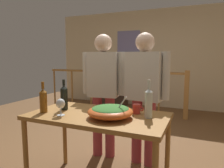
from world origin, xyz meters
name	(u,v)px	position (x,y,z in m)	size (l,w,h in m)	color
ground_plane	(107,148)	(0.00, 0.00, 0.00)	(7.91, 7.91, 0.00)	brown
back_wall	(153,59)	(0.00, 3.04, 1.32)	(5.67, 0.10, 2.64)	beige
framed_picture	(128,45)	(-0.69, 2.98, 1.72)	(0.66, 0.03, 0.76)	#7B79AF
stair_railing	(132,85)	(-0.28, 2.05, 0.68)	(3.66, 0.10, 1.08)	#9E6B33
tv_console	(111,96)	(-1.10, 2.69, 0.25)	(0.90, 0.40, 0.50)	#38281E
flat_screen_tv	(111,79)	(-1.10, 2.66, 0.74)	(0.55, 0.12, 0.40)	black
serving_table	(98,123)	(0.33, -0.94, 0.72)	(1.36, 0.72, 0.81)	#9E6B33
salad_bowl	(110,111)	(0.49, -0.99, 0.87)	(0.42, 0.42, 0.21)	#DB5B23
wine_glass	(61,104)	(0.03, -1.12, 0.92)	(0.09, 0.09, 0.16)	silver
wine_bottle_amber	(43,100)	(-0.20, -1.09, 0.93)	(0.07, 0.07, 0.31)	brown
wine_bottle_dark	(64,97)	(-0.08, -0.91, 0.94)	(0.08, 0.08, 0.33)	black
wine_bottle_clear	(149,103)	(0.82, -0.86, 0.95)	(0.07, 0.07, 0.35)	silver
mug_red	(137,109)	(0.68, -0.76, 0.85)	(0.11, 0.07, 0.10)	#B7332D
person_standing_left	(103,86)	(0.05, -0.22, 0.99)	(0.58, 0.27, 1.66)	#9E3842
person_standing_right	(144,88)	(0.61, -0.22, 0.99)	(0.62, 0.28, 1.66)	#9E3842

